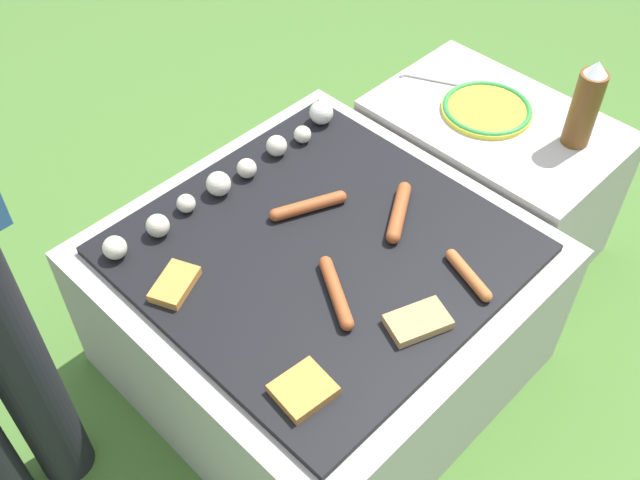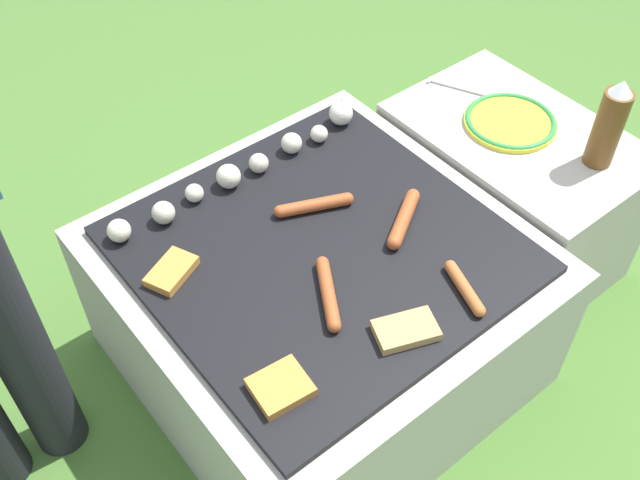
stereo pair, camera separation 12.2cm
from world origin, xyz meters
name	(u,v)px [view 1 (the left image)]	position (x,y,z in m)	size (l,w,h in m)	color
ground_plane	(320,357)	(0.00, 0.00, 0.00)	(14.00, 14.00, 0.00)	#47702D
grill	(320,307)	(0.00, 0.00, 0.20)	(0.83, 0.83, 0.41)	#B2AA9E
side_ledge	(485,179)	(0.63, -0.01, 0.21)	(0.40, 0.61, 0.41)	#B2AA9E
sausage_mid_right	(308,206)	(0.06, 0.09, 0.43)	(0.17, 0.09, 0.03)	#A34C23
sausage_front_center	(468,275)	(0.15, -0.28, 0.42)	(0.06, 0.14, 0.03)	#B7602D
sausage_mid_left	(336,292)	(-0.07, -0.12, 0.43)	(0.11, 0.17, 0.03)	#A34C23
sausage_front_right	(399,212)	(0.18, -0.06, 0.43)	(0.16, 0.11, 0.03)	#A34C23
bread_slice_left	(175,284)	(-0.28, 0.13, 0.42)	(0.12, 0.10, 0.02)	#D18438
bread_slice_center	(418,322)	(-0.01, -0.28, 0.42)	(0.14, 0.11, 0.02)	tan
bread_slice_right	(303,390)	(-0.27, -0.23, 0.42)	(0.11, 0.10, 0.02)	#D18438
mushroom_row	(237,171)	(0.02, 0.28, 0.44)	(0.67, 0.08, 0.06)	beige
plate_colorful	(487,109)	(0.63, 0.03, 0.42)	(0.23, 0.23, 0.02)	yellow
condiment_bottle	(585,105)	(0.68, -0.20, 0.52)	(0.07, 0.07, 0.23)	brown
fork_utensil	(429,79)	(0.63, 0.22, 0.42)	(0.09, 0.17, 0.01)	silver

